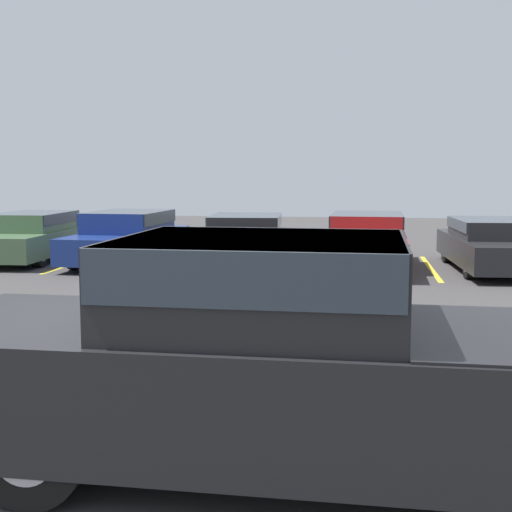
# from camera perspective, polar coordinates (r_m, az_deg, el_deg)

# --- Properties ---
(ground_plane) EXTENTS (60.00, 60.00, 0.00)m
(ground_plane) POSITION_cam_1_polar(r_m,az_deg,el_deg) (6.04, -11.15, -15.32)
(ground_plane) COLOR #423F3F
(stall_stripe_b) EXTENTS (0.12, 4.49, 0.01)m
(stall_stripe_b) POSITION_cam_1_polar(r_m,az_deg,el_deg) (18.44, -13.89, -0.43)
(stall_stripe_b) COLOR yellow
(stall_stripe_b) RESTS_ON ground_plane
(stall_stripe_c) EXTENTS (0.12, 4.49, 0.01)m
(stall_stripe_c) POSITION_cam_1_polar(r_m,az_deg,el_deg) (17.57, -5.18, -0.61)
(stall_stripe_c) COLOR yellow
(stall_stripe_c) RESTS_ON ground_plane
(stall_stripe_d) EXTENTS (0.12, 4.49, 0.01)m
(stall_stripe_d) POSITION_cam_1_polar(r_m,az_deg,el_deg) (17.14, 4.20, -0.78)
(stall_stripe_d) COLOR yellow
(stall_stripe_d) RESTS_ON ground_plane
(stall_stripe_e) EXTENTS (0.12, 4.49, 0.01)m
(stall_stripe_e) POSITION_cam_1_polar(r_m,az_deg,el_deg) (17.19, 13.79, -0.94)
(stall_stripe_e) COLOR yellow
(stall_stripe_e) RESTS_ON ground_plane
(pickup_truck) EXTENTS (5.84, 2.10, 1.78)m
(pickup_truck) POSITION_cam_1_polar(r_m,az_deg,el_deg) (5.34, 3.66, -8.24)
(pickup_truck) COLOR black
(pickup_truck) RESTS_ON ground_plane
(parked_sedan_a) EXTENTS (1.88, 4.73, 1.21)m
(parked_sedan_a) POSITION_cam_1_polar(r_m,az_deg,el_deg) (19.10, -17.41, 1.64)
(parked_sedan_a) COLOR #4C6B47
(parked_sedan_a) RESTS_ON ground_plane
(parked_sedan_b) EXTENTS (2.07, 4.55, 1.28)m
(parked_sedan_b) POSITION_cam_1_polar(r_m,az_deg,el_deg) (17.80, -10.21, 1.61)
(parked_sedan_b) COLOR navy
(parked_sedan_b) RESTS_ON ground_plane
(parked_sedan_c) EXTENTS (2.08, 4.33, 1.20)m
(parked_sedan_c) POSITION_cam_1_polar(r_m,az_deg,el_deg) (17.40, -0.84, 1.48)
(parked_sedan_c) COLOR #232326
(parked_sedan_c) RESTS_ON ground_plane
(parked_sedan_d) EXTENTS (1.91, 4.80, 1.28)m
(parked_sedan_d) POSITION_cam_1_polar(r_m,az_deg,el_deg) (16.84, 8.86, 1.34)
(parked_sedan_d) COLOR maroon
(parked_sedan_d) RESTS_ON ground_plane
(parked_sedan_e) EXTENTS (1.93, 4.78, 1.17)m
(parked_sedan_e) POSITION_cam_1_polar(r_m,az_deg,el_deg) (17.13, 18.27, 1.00)
(parked_sedan_e) COLOR #232326
(parked_sedan_e) RESTS_ON ground_plane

